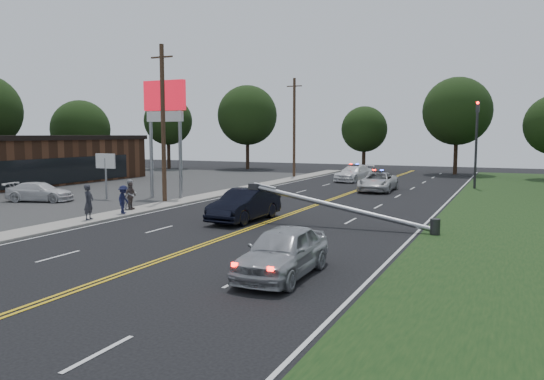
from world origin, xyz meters
The scene contains 24 objects.
ground centered at (0.00, 0.00, 0.00)m, with size 120.00×120.00×0.00m, color black.
parking_lot centered at (-20.00, 10.00, 0.01)m, with size 25.00×60.00×0.01m, color #2D2D2D.
sidewalk centered at (-8.40, 10.00, 0.06)m, with size 1.80×70.00×0.12m, color gray.
centerline_yellow centered at (0.00, 10.00, 0.01)m, with size 0.36×80.00×0.00m, color gold.
pylon_sign centered at (-10.50, 14.00, 6.00)m, with size 3.20×0.35×8.00m.
small_sign centered at (-14.00, 12.00, 2.33)m, with size 1.60×0.14×3.10m.
traffic_signal centered at (8.30, 30.00, 4.21)m, with size 0.28×0.41×7.05m.
fallen_streetlight centered at (4.19, 8.00, 0.92)m, with size 9.36×0.44×1.91m.
utility_pole_mid centered at (-9.20, 12.00, 5.08)m, with size 1.60×0.28×10.00m.
utility_pole_far centered at (-9.20, 34.00, 5.08)m, with size 1.60×0.28×10.00m.
tree_3 centered at (-35.84, 32.20, 4.99)m, with size 6.86×6.86×8.43m.
tree_4 centered at (-29.15, 40.41, 6.09)m, with size 6.11×6.11×9.16m.
tree_5 centered at (-19.78, 44.27, 6.79)m, with size 7.53×7.53×10.56m.
tree_6 centered at (-5.22, 46.29, 5.00)m, with size 5.42×5.42×7.72m.
tree_7 centered at (5.26, 45.57, 6.90)m, with size 7.40×7.40×10.61m.
crashed_sedan centered at (-1.25, 7.84, 0.82)m, with size 1.73×4.95×1.63m, color black.
waiting_sedan centered at (4.73, -1.08, 0.78)m, with size 1.84×4.57×1.56m, color #A6A9AE.
parked_car centered at (-17.12, 9.23, 0.63)m, with size 1.77×4.36×1.27m, color silver.
emergency_a centered at (1.59, 24.72, 0.73)m, with size 2.43×5.27×1.46m, color silver.
emergency_b centered at (-2.47, 32.35, 0.75)m, with size 2.09×5.15×1.49m, color white.
bystander_a centered at (-8.18, 4.26, 1.01)m, with size 0.65×0.43×1.79m, color #292A32.
bystander_b centered at (-8.75, 8.15, 0.97)m, with size 0.83×0.65×1.71m, color #AEAEB3.
bystander_c centered at (-8.00, 6.65, 0.89)m, with size 0.99×0.57×1.53m, color #161938.
bystander_d centered at (-8.65, 8.01, 0.91)m, with size 0.92×0.38×1.57m, color #524541.
Camera 1 is at (11.12, -15.86, 4.39)m, focal length 35.00 mm.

